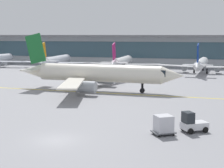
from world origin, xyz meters
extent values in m
plane|color=gray|center=(0.00, 0.00, 0.00)|extent=(400.00, 400.00, 0.00)
cube|color=yellow|center=(-5.03, 27.03, 0.00)|extent=(109.98, 2.94, 0.01)
cube|color=#B2B7BC|center=(0.00, 84.51, 4.50)|extent=(161.22, 8.00, 9.00)
cube|color=#385666|center=(0.00, 80.43, 4.95)|extent=(154.77, 0.16, 5.04)
cube|color=slate|center=(0.00, 83.01, 9.30)|extent=(167.67, 11.00, 0.60)
cone|color=silver|center=(-50.41, 75.25, 2.42)|extent=(2.47, 3.00, 2.23)
cube|color=black|center=(-50.57, 73.38, 2.71)|extent=(2.01, 2.27, 0.82)
cube|color=silver|center=(-45.40, 63.52, 1.77)|extent=(9.92, 4.03, 0.19)
cylinder|color=#999EA3|center=(-47.23, 64.72, 1.12)|extent=(1.66, 2.60, 1.45)
cylinder|color=black|center=(-50.75, 71.32, 0.62)|extent=(0.30, 0.30, 1.24)
cylinder|color=black|center=(-50.75, 71.32, 0.31)|extent=(0.43, 0.65, 0.62)
cylinder|color=silver|center=(-29.83, 65.80, 2.42)|extent=(3.28, 17.02, 2.35)
cone|color=silver|center=(-30.38, 75.65, 2.42)|extent=(2.38, 2.94, 2.23)
cube|color=black|center=(-30.27, 73.77, 2.71)|extent=(1.95, 2.21, 0.82)
cone|color=silver|center=(-29.26, 55.48, 2.42)|extent=(2.20, 3.86, 2.00)
cube|color=silver|center=(-35.75, 64.09, 1.77)|extent=(9.92, 4.31, 0.19)
cylinder|color=#999EA3|center=(-33.88, 65.23, 1.12)|extent=(1.59, 2.56, 1.45)
cube|color=silver|center=(-23.75, 64.75, 1.77)|extent=(9.86, 5.27, 0.19)
cylinder|color=#999EA3|center=(-25.74, 65.68, 1.12)|extent=(1.59, 2.56, 1.45)
cube|color=orange|center=(-29.30, 56.23, 5.60)|extent=(0.42, 3.18, 4.42)
cube|color=silver|center=(-31.04, 56.41, 2.77)|extent=(3.54, 1.85, 0.17)
cube|color=silver|center=(-27.59, 56.60, 2.77)|extent=(3.54, 1.85, 0.17)
cylinder|color=black|center=(-30.16, 71.71, 0.62)|extent=(0.30, 0.30, 1.24)
cylinder|color=black|center=(-30.16, 71.71, 0.31)|extent=(0.41, 0.64, 0.62)
cylinder|color=black|center=(-31.34, 64.33, 0.62)|extent=(0.30, 0.30, 1.24)
cylinder|color=black|center=(-31.34, 64.33, 0.31)|extent=(0.41, 0.64, 0.62)
cylinder|color=black|center=(-28.17, 64.51, 0.62)|extent=(0.30, 0.30, 1.24)
cylinder|color=black|center=(-28.17, 64.51, 0.31)|extent=(0.41, 0.64, 0.62)
cylinder|color=white|center=(-10.17, 65.80, 2.42)|extent=(2.77, 16.97, 2.35)
cone|color=white|center=(-10.42, 75.67, 2.42)|extent=(2.30, 2.87, 2.23)
cube|color=black|center=(-10.37, 73.79, 2.71)|extent=(1.88, 2.16, 0.82)
cone|color=white|center=(-9.91, 55.47, 2.42)|extent=(2.09, 3.81, 2.00)
cube|color=white|center=(-16.15, 64.27, 1.77)|extent=(9.92, 4.58, 0.19)
cylinder|color=#999EA3|center=(-14.24, 65.36, 1.12)|extent=(1.51, 2.52, 1.45)
cube|color=white|center=(-4.13, 64.57, 1.77)|extent=(9.89, 5.01, 0.19)
cylinder|color=#999EA3|center=(-6.09, 65.56, 1.12)|extent=(1.51, 2.52, 1.45)
cube|color=#B21E66|center=(-9.93, 56.22, 5.60)|extent=(0.33, 3.17, 4.42)
cube|color=white|center=(-11.67, 56.45, 2.77)|extent=(3.50, 1.74, 0.17)
cube|color=white|center=(-8.21, 56.54, 2.77)|extent=(3.50, 1.74, 0.17)
cylinder|color=black|center=(-10.32, 71.72, 0.62)|extent=(0.30, 0.30, 1.24)
cylinder|color=black|center=(-10.32, 71.72, 0.31)|extent=(0.40, 0.63, 0.62)
cylinder|color=black|center=(-11.73, 64.38, 0.62)|extent=(0.30, 0.30, 1.24)
cylinder|color=black|center=(-11.73, 64.38, 0.31)|extent=(0.40, 0.63, 0.62)
cylinder|color=black|center=(-8.55, 64.46, 0.62)|extent=(0.30, 0.30, 1.24)
cylinder|color=black|center=(-8.55, 64.46, 0.31)|extent=(0.40, 0.63, 0.62)
cylinder|color=white|center=(11.14, 64.09, 2.42)|extent=(3.31, 17.02, 2.35)
cone|color=white|center=(11.71, 73.94, 2.42)|extent=(2.39, 2.94, 2.23)
cube|color=black|center=(11.60, 72.07, 2.71)|extent=(1.95, 2.22, 0.82)
cone|color=white|center=(10.55, 53.77, 2.42)|extent=(2.21, 3.87, 2.00)
cube|color=white|center=(5.06, 63.06, 1.77)|extent=(9.86, 5.29, 0.19)
cylinder|color=#999EA3|center=(7.05, 63.98, 1.12)|extent=(1.59, 2.57, 1.45)
cylinder|color=#999EA3|center=(15.19, 63.51, 1.12)|extent=(1.59, 2.57, 1.45)
cube|color=navy|center=(10.60, 54.52, 5.60)|extent=(0.43, 3.18, 4.42)
cube|color=white|center=(8.89, 54.90, 2.77)|extent=(3.54, 1.85, 0.17)
cube|color=white|center=(12.34, 54.70, 2.77)|extent=(3.54, 1.85, 0.17)
cylinder|color=black|center=(11.48, 70.00, 0.62)|extent=(0.30, 0.30, 1.24)
cylinder|color=black|center=(11.48, 70.00, 0.31)|extent=(0.41, 0.64, 0.62)
cylinder|color=black|center=(9.48, 62.80, 0.62)|extent=(0.30, 0.30, 1.24)
cylinder|color=black|center=(9.48, 62.80, 0.31)|extent=(0.41, 0.64, 0.62)
cylinder|color=black|center=(12.65, 62.62, 0.62)|extent=(0.30, 0.30, 1.24)
cylinder|color=black|center=(12.65, 62.62, 0.31)|extent=(0.41, 0.64, 0.62)
cylinder|color=silver|center=(-5.03, 29.03, 3.12)|extent=(21.90, 3.54, 3.03)
cone|color=silver|center=(7.70, 28.73, 3.12)|extent=(3.71, 2.97, 2.88)
cube|color=black|center=(5.28, 28.79, 3.50)|extent=(2.78, 2.43, 1.06)
cone|color=silver|center=(-18.37, 29.34, 3.12)|extent=(4.91, 2.69, 2.58)
cube|color=silver|center=(-6.63, 36.83, 2.29)|extent=(6.45, 12.77, 0.25)
cylinder|color=#999EA3|center=(-5.35, 34.30, 1.44)|extent=(3.25, 1.95, 1.87)
cube|color=silver|center=(-6.99, 21.31, 2.29)|extent=(5.93, 12.80, 0.25)
cylinder|color=#999EA3|center=(-5.60, 23.78, 1.44)|extent=(3.25, 1.95, 1.87)
cube|color=#19662D|center=(-17.40, 29.32, 7.22)|extent=(4.09, 0.42, 5.71)
cube|color=silver|center=(-16.99, 31.54, 3.58)|extent=(2.24, 4.51, 0.21)
cube|color=silver|center=(-17.09, 27.08, 3.58)|extent=(2.24, 4.51, 0.21)
cylinder|color=black|center=(2.61, 28.85, 0.80)|extent=(0.39, 0.39, 1.61)
cylinder|color=black|center=(2.61, 28.85, 0.40)|extent=(0.81, 0.51, 0.80)
cylinder|color=black|center=(-6.76, 31.12, 0.80)|extent=(0.39, 0.39, 1.61)
cylinder|color=black|center=(-6.76, 31.12, 0.40)|extent=(0.81, 0.51, 0.80)
cylinder|color=black|center=(-6.86, 27.02, 0.80)|extent=(0.39, 0.39, 1.61)
cylinder|color=black|center=(-6.86, 27.02, 0.40)|extent=(0.81, 0.51, 0.80)
cube|color=silver|center=(12.30, 6.49, 0.65)|extent=(2.94, 2.61, 0.70)
cube|color=#1E2328|center=(11.68, 6.07, 1.55)|extent=(1.44, 1.53, 1.10)
cylinder|color=black|center=(12.62, 7.55, 0.30)|extent=(0.62, 0.52, 0.60)
cylinder|color=black|center=(13.40, 6.38, 0.30)|extent=(0.62, 0.52, 0.60)
cylinder|color=black|center=(11.21, 6.60, 0.30)|extent=(0.62, 0.52, 0.60)
cylinder|color=black|center=(11.99, 5.44, 0.30)|extent=(0.62, 0.52, 0.60)
cube|color=#595B60|center=(9.42, 4.55, 0.28)|extent=(2.64, 2.50, 0.12)
cube|color=silver|center=(9.42, 4.55, 1.14)|extent=(2.16, 2.14, 1.60)
cylinder|color=black|center=(9.66, 5.55, 0.11)|extent=(0.24, 0.21, 0.22)
cylinder|color=black|center=(10.44, 4.39, 0.11)|extent=(0.24, 0.21, 0.22)
cylinder|color=black|center=(8.41, 4.71, 0.11)|extent=(0.24, 0.21, 0.22)
cylinder|color=black|center=(9.19, 3.55, 0.11)|extent=(0.24, 0.21, 0.22)
camera|label=1|loc=(13.78, -29.52, 9.83)|focal=56.91mm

